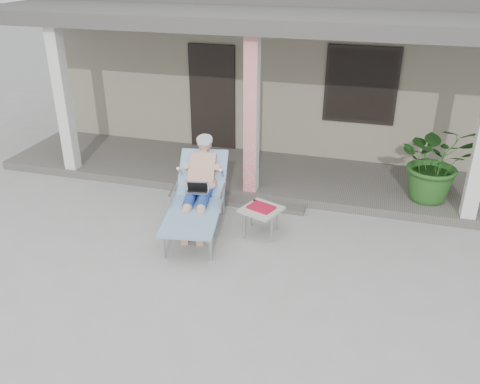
% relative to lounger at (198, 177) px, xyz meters
% --- Properties ---
extents(ground, '(60.00, 60.00, 0.00)m').
position_rel_lounger_xyz_m(ground, '(0.53, -0.99, -0.81)').
color(ground, '#9E9E99').
rests_on(ground, ground).
extents(house, '(10.40, 5.40, 3.30)m').
position_rel_lounger_xyz_m(house, '(0.53, 5.50, 0.86)').
color(house, gray).
rests_on(house, ground).
extents(porch_deck, '(10.00, 2.00, 0.15)m').
position_rel_lounger_xyz_m(porch_deck, '(0.53, 2.01, -0.73)').
color(porch_deck, '#605B56').
rests_on(porch_deck, ground).
extents(porch_overhang, '(10.00, 2.30, 2.85)m').
position_rel_lounger_xyz_m(porch_overhang, '(0.53, 1.95, 1.98)').
color(porch_overhang, silver).
rests_on(porch_overhang, porch_deck).
extents(porch_step, '(2.00, 0.30, 0.07)m').
position_rel_lounger_xyz_m(porch_step, '(0.53, 0.86, -0.77)').
color(porch_step, '#605B56').
rests_on(porch_step, ground).
extents(lounger, '(1.10, 2.09, 1.31)m').
position_rel_lounger_xyz_m(lounger, '(0.00, 0.00, 0.00)').
color(lounger, '#B7B7BC').
rests_on(lounger, ground).
extents(side_table, '(0.68, 0.68, 0.47)m').
position_rel_lounger_xyz_m(side_table, '(1.00, -0.02, -0.41)').
color(side_table, '#B7B6B2').
rests_on(side_table, ground).
extents(potted_palm, '(1.36, 1.22, 1.34)m').
position_rel_lounger_xyz_m(potted_palm, '(3.49, 1.64, 0.01)').
color(potted_palm, '#26591E').
rests_on(potted_palm, porch_deck).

